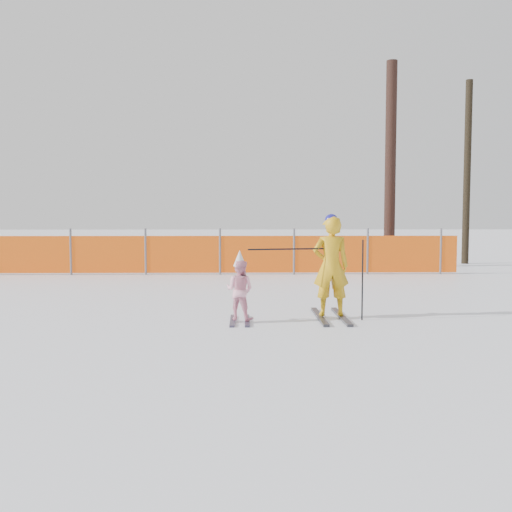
{
  "coord_description": "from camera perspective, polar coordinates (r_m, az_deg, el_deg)",
  "views": [
    {
      "loc": [
        -0.18,
        -7.74,
        1.58
      ],
      "look_at": [
        0.0,
        0.5,
        1.0
      ],
      "focal_mm": 40.0,
      "sensor_mm": 36.0,
      "label": 1
    }
  ],
  "objects": [
    {
      "name": "adult",
      "position": [
        8.87,
        7.5,
        -1.07
      ],
      "size": [
        0.56,
        1.52,
        1.61
      ],
      "color": "black",
      "rests_on": "ground"
    },
    {
      "name": "tree_trunks",
      "position": [
        18.79,
        15.64,
        8.52
      ],
      "size": [
        3.15,
        1.51,
        6.29
      ],
      "color": "black",
      "rests_on": "ground"
    },
    {
      "name": "safety_fence",
      "position": [
        15.44,
        -6.58,
        0.19
      ],
      "size": [
        14.47,
        0.06,
        1.25
      ],
      "color": "#595960",
      "rests_on": "ground"
    },
    {
      "name": "ski_poles",
      "position": [
        8.68,
        6.91,
        -0.88
      ],
      "size": [
        1.75,
        0.27,
        1.22
      ],
      "color": "black",
      "rests_on": "ground"
    },
    {
      "name": "child",
      "position": [
        8.5,
        -1.64,
        -3.33
      ],
      "size": [
        0.53,
        0.91,
        1.08
      ],
      "color": "black",
      "rests_on": "ground"
    },
    {
      "name": "ground",
      "position": [
        7.9,
        0.08,
        -7.51
      ],
      "size": [
        120.0,
        120.0,
        0.0
      ],
      "primitive_type": "plane",
      "color": "white",
      "rests_on": "ground"
    }
  ]
}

